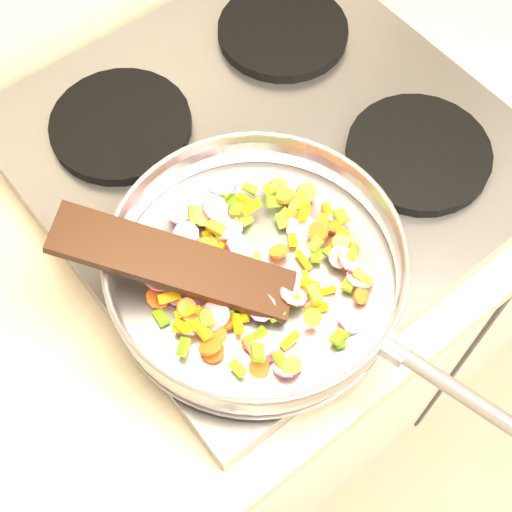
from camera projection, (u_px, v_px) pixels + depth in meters
base_cabinet at (507, 129)px, 1.60m from camera, size 3.00×0.65×0.86m
cooktop at (268, 152)px, 0.97m from camera, size 0.60×0.60×0.04m
grate_fl at (250, 271)px, 0.85m from camera, size 0.19×0.19×0.02m
grate_fr at (418, 153)px, 0.93m from camera, size 0.19×0.19×0.02m
grate_bl at (121, 125)px, 0.95m from camera, size 0.19×0.19×0.02m
grate_br at (283, 31)px, 1.03m from camera, size 0.19×0.19×0.02m
saute_pan at (257, 266)px, 0.80m from camera, size 0.38×0.54×0.06m
vegetable_heap at (248, 269)px, 0.82m from camera, size 0.26×0.27×0.05m
wooden_spatula at (174, 262)px, 0.78m from camera, size 0.22×0.24×0.08m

